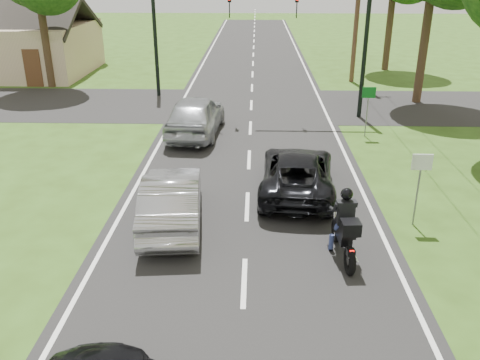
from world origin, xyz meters
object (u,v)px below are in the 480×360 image
sign_white (421,172)px  sign_green (368,100)px  silver_suv (196,115)px  motorcycle_rider (345,231)px  dark_suv (297,172)px  silver_sedan (172,199)px  traffic_signal (326,28)px

sign_white → sign_green: bearing=88.6°
sign_green → silver_suv: bearing=179.7°
motorcycle_rider → silver_suv: motorcycle_rider is taller
motorcycle_rider → dark_suv: bearing=98.3°
dark_suv → silver_suv: bearing=-51.9°
silver_sedan → traffic_signal: size_ratio=0.70×
motorcycle_rider → silver_sedan: 4.83m
dark_suv → silver_suv: silver_suv is taller
silver_suv → silver_sedan: bearing=95.9°
motorcycle_rider → sign_white: 3.03m
dark_suv → motorcycle_rider: bearing=107.1°
sign_white → dark_suv: bearing=145.8°
silver_suv → sign_green: size_ratio=2.36×
traffic_signal → sign_green: bearing=-62.6°
motorcycle_rider → sign_green: sign_green is taller
silver_sedan → silver_suv: (-0.24, 8.16, 0.12)m
dark_suv → sign_green: size_ratio=2.28×
sign_green → motorcycle_rider: bearing=-104.1°
traffic_signal → sign_green: traffic_signal is taller
silver_sedan → sign_green: (6.99, 8.12, 0.85)m
traffic_signal → dark_suv: bearing=-101.3°
sign_green → silver_sedan: bearing=-130.7°
silver_sedan → sign_green: 10.75m
dark_suv → traffic_signal: (1.77, 8.89, 3.45)m
motorcycle_rider → sign_white: sign_white is taller
sign_white → sign_green: size_ratio=1.00×
dark_suv → sign_white: (3.13, -2.13, 0.91)m
sign_white → traffic_signal: bearing=97.0°
silver_sedan → traffic_signal: bearing=-121.5°
traffic_signal → sign_white: bearing=-83.0°
dark_suv → sign_white: sign_white is taller
motorcycle_rider → sign_green: 10.16m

